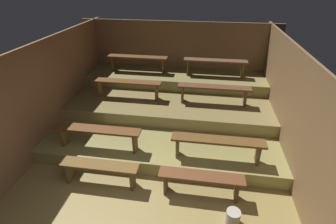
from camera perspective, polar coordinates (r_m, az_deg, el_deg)
The scene contains 16 objects.
ground at distance 6.23m, azimuth -0.95°, elevation -6.52°, with size 6.05×6.22×0.08m, color olive.
wall_back at distance 8.15m, azimuth 2.28°, elevation 11.83°, with size 6.05×0.06×2.34m, color #926C48.
wall_left at distance 6.57m, azimuth -24.58°, elevation 4.76°, with size 0.06×6.22×2.34m, color #8F6141.
wall_right at distance 5.82m, azimuth 25.64°, elevation 1.46°, with size 0.06×6.22×2.34m, color olive.
platform_lower at distance 6.71m, azimuth 0.05°, elevation -1.69°, with size 5.25×4.01×0.31m, color #93894B.
platform_middle at distance 7.13m, azimuth 0.84°, elevation 3.10°, with size 5.25×2.71×0.31m, color olive.
platform_upper at distance 7.67m, azimuth 1.64°, elevation 7.57°, with size 5.25×1.24×0.31m, color olive.
bench_floor_left at distance 5.00m, azimuth -15.35°, elevation -12.23°, with size 1.51×0.28×0.48m.
bench_floor_right at distance 4.65m, azimuth 7.52°, elevation -14.96°, with size 1.51×0.28×0.48m.
bench_lower_left at distance 5.42m, azimuth -15.64°, elevation -4.47°, with size 1.81×0.28×0.48m.
bench_lower_right at distance 5.00m, azimuth 11.22°, elevation -6.95°, with size 1.81×0.28×0.48m.
bench_middle_left at distance 6.76m, azimuth -9.27°, elevation 6.25°, with size 1.83×0.28×0.48m.
bench_middle_right at distance 6.46m, azimuth 10.40°, elevation 5.02°, with size 1.83×0.28×0.48m.
bench_upper_left at distance 7.73m, azimuth -6.93°, elevation 11.80°, with size 1.80×0.28×0.48m.
bench_upper_right at distance 7.47m, azimuth 10.66°, elevation 10.88°, with size 1.80×0.28×0.48m.
pail_floor at distance 4.54m, azimuth 14.52°, elevation -22.10°, with size 0.23×0.23×0.25m, color #B2A899.
Camera 1 is at (0.88, -2.27, 3.60)m, focal length 26.84 mm.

